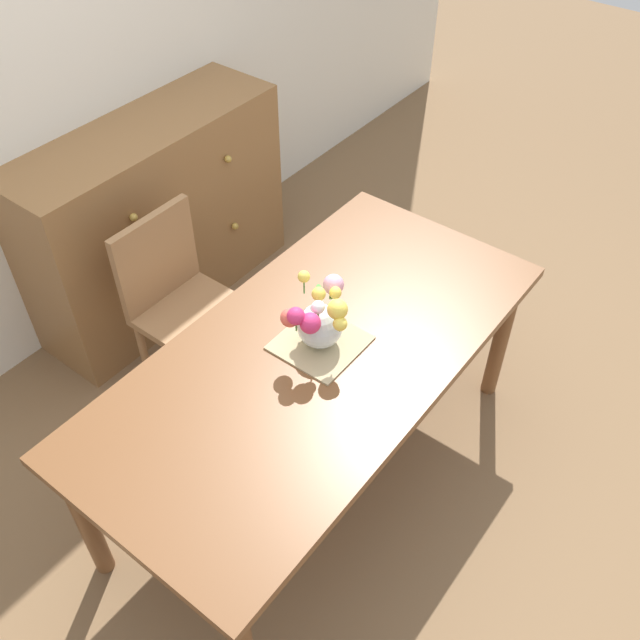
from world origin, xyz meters
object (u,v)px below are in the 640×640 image
dining_table (317,366)px  chair_far (180,298)px  dresser (158,218)px  flower_vase (319,319)px

dining_table → chair_far: (0.05, 0.80, -0.14)m
dining_table → chair_far: bearing=86.3°
dining_table → chair_far: 0.81m
dining_table → dresser: 1.40m
dining_table → flower_vase: (0.03, 0.01, 0.21)m
chair_far → dresser: (0.36, 0.53, -0.02)m
dresser → dining_table: bearing=-107.3°
dresser → flower_vase: 1.42m
dining_table → dresser: size_ratio=1.33×
chair_far → dresser: size_ratio=0.64×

